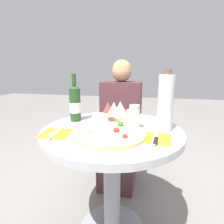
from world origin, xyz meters
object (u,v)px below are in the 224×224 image
chair_behind_diner (122,135)px  pizza_large (110,134)px  tall_carafe (165,103)px  dining_table (112,157)px  wine_bottle (75,103)px  seated_diner (120,130)px

chair_behind_diner → pizza_large: bearing=94.9°
chair_behind_diner → tall_carafe: bearing=115.5°
dining_table → pizza_large: bearing=-81.8°
chair_behind_diner → wine_bottle: wine_bottle is taller
seated_diner → chair_behind_diner: bearing=-90.0°
wine_bottle → chair_behind_diner: bearing=71.8°
dining_table → wine_bottle: (-0.27, 0.10, 0.30)m
wine_bottle → tall_carafe: tall_carafe is taller
wine_bottle → dining_table: bearing=-21.0°
tall_carafe → seated_diner: bearing=120.6°
dining_table → seated_diner: bearing=95.3°
seated_diner → pizza_large: bearing=95.8°
tall_carafe → chair_behind_diner: bearing=115.5°
chair_behind_diner → wine_bottle: 0.81m
chair_behind_diner → dining_table: bearing=94.3°
dining_table → pizza_large: size_ratio=2.22×
chair_behind_diner → wine_bottle: size_ratio=2.67×
pizza_large → chair_behind_diner: bearing=94.9°
pizza_large → wine_bottle: 0.38m
seated_diner → wine_bottle: 0.64m
chair_behind_diner → seated_diner: seated_diner is taller
tall_carafe → wine_bottle: bearing=171.9°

